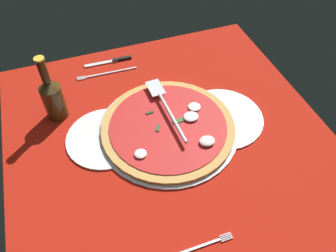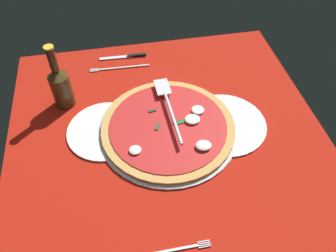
# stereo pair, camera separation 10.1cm
# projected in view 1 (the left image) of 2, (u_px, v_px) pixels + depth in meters

# --- Properties ---
(ground_plane) EXTENTS (0.94, 0.94, 0.01)m
(ground_plane) POSITION_uv_depth(u_px,v_px,m) (168.00, 136.00, 1.01)
(ground_plane) COLOR #A3190D
(pizza_pan) EXTENTS (0.42, 0.42, 0.01)m
(pizza_pan) POSITION_uv_depth(u_px,v_px,m) (168.00, 129.00, 1.02)
(pizza_pan) COLOR #AFB2B9
(pizza_pan) RESTS_ON ground_plane
(dinner_plate_left) EXTENTS (0.23, 0.23, 0.01)m
(dinner_plate_left) POSITION_uv_depth(u_px,v_px,m) (106.00, 138.00, 1.00)
(dinner_plate_left) COLOR white
(dinner_plate_left) RESTS_ON ground_plane
(dinner_plate_right) EXTENTS (0.25, 0.25, 0.01)m
(dinner_plate_right) POSITION_uv_depth(u_px,v_px,m) (222.00, 118.00, 1.05)
(dinner_plate_right) COLOR white
(dinner_plate_right) RESTS_ON ground_plane
(pizza) EXTENTS (0.40, 0.40, 0.03)m
(pizza) POSITION_uv_depth(u_px,v_px,m) (169.00, 127.00, 1.01)
(pizza) COLOR tan
(pizza) RESTS_ON pizza_pan
(pizza_server) EXTENTS (0.05, 0.28, 0.01)m
(pizza_server) POSITION_uv_depth(u_px,v_px,m) (166.00, 107.00, 1.03)
(pizza_server) COLOR silver
(pizza_server) RESTS_ON pizza
(place_setting_far) EXTENTS (0.22, 0.14, 0.01)m
(place_setting_far) POSITION_uv_depth(u_px,v_px,m) (110.00, 67.00, 1.22)
(place_setting_far) COLOR white
(place_setting_far) RESTS_ON ground_plane
(beer_bottle) EXTENTS (0.06, 0.06, 0.22)m
(beer_bottle) POSITION_uv_depth(u_px,v_px,m) (53.00, 97.00, 1.00)
(beer_bottle) COLOR #402F14
(beer_bottle) RESTS_ON ground_plane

